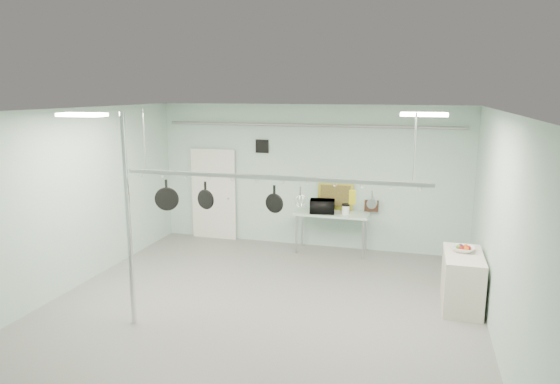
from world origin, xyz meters
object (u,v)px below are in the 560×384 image
(microwave, at_px, (322,206))
(coffee_canister, at_px, (346,210))
(fruit_bowl, at_px, (463,249))
(skillet_left, at_px, (167,195))
(skillet_mid, at_px, (206,195))
(prep_table, at_px, (332,215))
(skillet_right, at_px, (274,199))
(pot_rack, at_px, (269,176))
(chrome_pole, at_px, (128,222))
(side_cabinet, at_px, (462,280))

(microwave, distance_m, coffee_canister, 0.50)
(fruit_bowl, height_order, skillet_left, skillet_left)
(fruit_bowl, height_order, skillet_mid, skillet_mid)
(prep_table, bearing_deg, skillet_right, -95.62)
(skillet_mid, bearing_deg, pot_rack, 14.74)
(prep_table, bearing_deg, microwave, -147.90)
(prep_table, distance_m, fruit_bowl, 3.28)
(chrome_pole, distance_m, prep_table, 4.85)
(microwave, xyz_separation_m, coffee_canister, (0.50, 0.03, -0.05))
(microwave, bearing_deg, chrome_pole, 53.83)
(coffee_canister, bearing_deg, skillet_mid, -118.92)
(prep_table, xyz_separation_m, pot_rack, (-0.40, -3.30, 1.40))
(side_cabinet, bearing_deg, skillet_left, -166.83)
(skillet_mid, bearing_deg, fruit_bowl, 31.80)
(pot_rack, height_order, coffee_canister, pot_rack)
(pot_rack, relative_size, skillet_right, 11.59)
(fruit_bowl, xyz_separation_m, skillet_right, (-2.87, -1.23, 0.93))
(skillet_left, bearing_deg, fruit_bowl, -4.84)
(chrome_pole, relative_size, skillet_mid, 7.24)
(microwave, distance_m, fruit_bowl, 3.36)
(prep_table, distance_m, skillet_left, 4.06)
(prep_table, relative_size, skillet_left, 3.12)
(prep_table, distance_m, microwave, 0.31)
(coffee_canister, bearing_deg, fruit_bowl, -41.58)
(fruit_bowl, distance_m, skillet_right, 3.26)
(prep_table, height_order, skillet_mid, skillet_mid)
(pot_rack, height_order, skillet_right, pot_rack)
(pot_rack, height_order, microwave, pot_rack)
(microwave, bearing_deg, prep_table, -156.73)
(skillet_left, bearing_deg, coffee_canister, 33.01)
(prep_table, bearing_deg, pot_rack, -96.91)
(side_cabinet, xyz_separation_m, skillet_right, (-2.87, -1.10, 1.43))
(skillet_right, bearing_deg, pot_rack, -167.75)
(pot_rack, distance_m, microwave, 3.40)
(prep_table, xyz_separation_m, coffee_canister, (0.31, -0.09, 0.17))
(pot_rack, relative_size, microwave, 9.11)
(coffee_canister, distance_m, skillet_right, 3.39)
(chrome_pole, relative_size, microwave, 6.07)
(prep_table, distance_m, coffee_canister, 0.36)
(pot_rack, height_order, skillet_left, pot_rack)
(fruit_bowl, distance_m, skillet_left, 4.93)
(coffee_canister, height_order, skillet_left, skillet_left)
(coffee_canister, distance_m, skillet_left, 4.13)
(skillet_right, bearing_deg, skillet_mid, -167.75)
(fruit_bowl, relative_size, skillet_left, 0.69)
(prep_table, height_order, side_cabinet, prep_table)
(prep_table, relative_size, pot_rack, 0.33)
(side_cabinet, distance_m, microwave, 3.49)
(pot_rack, bearing_deg, coffee_canister, 77.52)
(skillet_left, xyz_separation_m, skillet_mid, (0.69, 0.00, 0.04))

